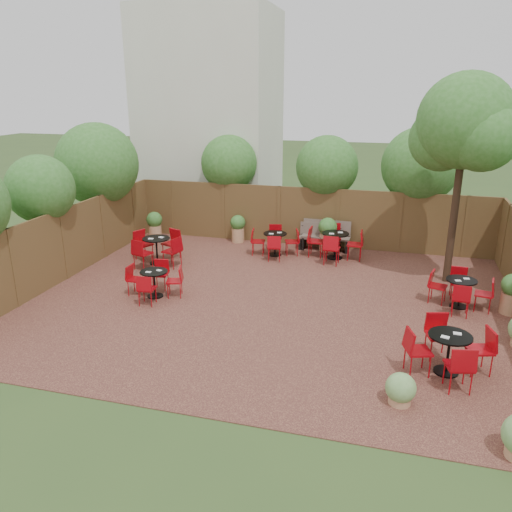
# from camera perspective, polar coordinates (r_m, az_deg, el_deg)

# --- Properties ---
(ground) EXTENTS (80.00, 80.00, 0.00)m
(ground) POSITION_cam_1_polar(r_m,az_deg,el_deg) (13.04, 1.85, -5.05)
(ground) COLOR #354F23
(ground) RESTS_ON ground
(courtyard_paving) EXTENTS (12.00, 10.00, 0.02)m
(courtyard_paving) POSITION_cam_1_polar(r_m,az_deg,el_deg) (13.04, 1.85, -5.01)
(courtyard_paving) COLOR #3B1A18
(courtyard_paving) RESTS_ON ground
(fence_back) EXTENTS (12.00, 0.08, 2.00)m
(fence_back) POSITION_cam_1_polar(r_m,az_deg,el_deg) (17.38, 5.78, 4.36)
(fence_back) COLOR brown
(fence_back) RESTS_ON ground
(fence_left) EXTENTS (0.08, 10.00, 2.00)m
(fence_left) POSITION_cam_1_polar(r_m,az_deg,el_deg) (15.16, -20.72, 1.14)
(fence_left) COLOR brown
(fence_left) RESTS_ON ground
(neighbour_building) EXTENTS (5.00, 4.00, 8.00)m
(neighbour_building) POSITION_cam_1_polar(r_m,az_deg,el_deg) (20.98, -5.09, 15.09)
(neighbour_building) COLOR beige
(neighbour_building) RESTS_ON ground
(overhang_foliage) EXTENTS (15.49, 10.60, 2.66)m
(overhang_foliage) POSITION_cam_1_polar(r_m,az_deg,el_deg) (15.72, -2.35, 9.21)
(overhang_foliage) COLOR #2F6721
(overhang_foliage) RESTS_ON ground
(courtyard_tree) EXTENTS (2.65, 2.55, 5.57)m
(courtyard_tree) POSITION_cam_1_polar(r_m,az_deg,el_deg) (14.39, 22.25, 13.06)
(courtyard_tree) COLOR black
(courtyard_tree) RESTS_ON courtyard_paving
(park_bench_left) EXTENTS (1.41, 0.47, 0.87)m
(park_bench_left) POSITION_cam_1_polar(r_m,az_deg,el_deg) (17.08, 7.21, 2.21)
(park_bench_left) COLOR brown
(park_bench_left) RESTS_ON courtyard_paving
(park_bench_right) EXTENTS (1.59, 0.56, 0.98)m
(park_bench_right) POSITION_cam_1_polar(r_m,az_deg,el_deg) (17.05, 7.83, 2.34)
(park_bench_right) COLOR brown
(park_bench_right) RESTS_ON courtyard_paving
(bistro_tables) EXTENTS (10.21, 7.94, 0.95)m
(bistro_tables) POSITION_cam_1_polar(r_m,az_deg,el_deg) (13.99, 4.16, -1.37)
(bistro_tables) COLOR black
(bistro_tables) RESTS_ON courtyard_paving
(planters) EXTENTS (11.48, 4.47, 1.12)m
(planters) POSITION_cam_1_polar(r_m,az_deg,el_deg) (16.20, 4.16, 1.81)
(planters) COLOR tan
(planters) RESTS_ON courtyard_paving
(low_shrubs) EXTENTS (3.07, 4.34, 0.73)m
(low_shrubs) POSITION_cam_1_polar(r_m,az_deg,el_deg) (10.22, 25.69, -11.89)
(low_shrubs) COLOR tan
(low_shrubs) RESTS_ON courtyard_paving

